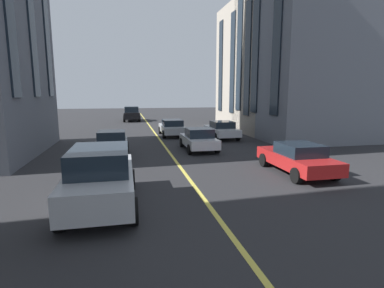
% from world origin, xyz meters
% --- Properties ---
extents(lane_centre_line, '(80.00, 0.16, 0.01)m').
position_xyz_m(lane_centre_line, '(20.00, 0.00, 0.00)').
color(lane_centre_line, '#D8C64C').
rests_on(lane_centre_line, ground_plane).
extents(car_silver_parked_a, '(4.40, 1.95, 1.37)m').
position_xyz_m(car_silver_parked_a, '(29.97, -1.27, 0.70)').
color(car_silver_parked_a, '#B7BABF').
rests_on(car_silver_parked_a, ground_plane).
extents(car_red_oncoming, '(4.40, 1.95, 1.37)m').
position_xyz_m(car_red_oncoming, '(16.77, -4.90, 0.70)').
color(car_red_oncoming, '#B21E1E').
rests_on(car_red_oncoming, ground_plane).
extents(car_silver_parked_b, '(4.70, 2.14, 1.88)m').
position_xyz_m(car_silver_parked_b, '(14.43, 3.32, 0.97)').
color(car_silver_parked_b, '#B7BABF').
rests_on(car_silver_parked_b, ground_plane).
extents(car_grey_mid, '(3.90, 1.89, 1.40)m').
position_xyz_m(car_grey_mid, '(22.63, 3.35, 0.70)').
color(car_grey_mid, slate).
rests_on(car_grey_mid, ground_plane).
extents(car_white_near, '(3.90, 1.89, 1.40)m').
position_xyz_m(car_white_near, '(23.12, -1.92, 0.70)').
color(car_white_near, silver).
rests_on(car_white_near, ground_plane).
extents(car_black_far, '(4.70, 2.14, 1.88)m').
position_xyz_m(car_black_far, '(44.82, 1.81, 0.97)').
color(car_black_far, black).
rests_on(car_black_far, ground_plane).
extents(car_white_trailing, '(4.40, 1.95, 1.37)m').
position_xyz_m(car_white_trailing, '(27.71, -4.90, 0.70)').
color(car_white_trailing, silver).
rests_on(car_white_trailing, ground_plane).
extents(building_right_near, '(10.86, 10.99, 12.15)m').
position_xyz_m(building_right_near, '(32.58, -12.93, 6.07)').
color(building_right_near, '#A89E8E').
rests_on(building_right_near, ground_plane).
extents(building_right_far, '(10.16, 8.58, 14.61)m').
position_xyz_m(building_right_far, '(27.44, -11.73, 7.30)').
color(building_right_far, slate).
rests_on(building_right_far, ground_plane).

